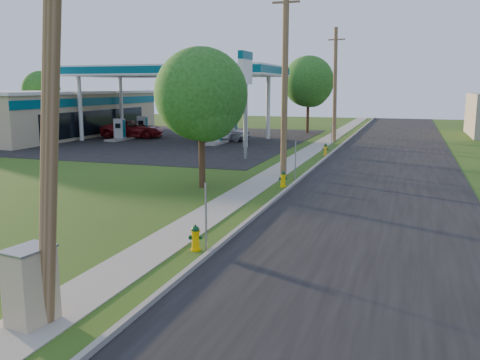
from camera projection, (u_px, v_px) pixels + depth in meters
name	position (u px, v px, depth m)	size (l,w,h in m)	color
ground_plane	(121.00, 309.00, 10.79)	(140.00, 140.00, 0.00)	#2D4913
road	(373.00, 215.00, 18.71)	(8.00, 120.00, 0.02)	black
curb	(268.00, 205.00, 19.94)	(0.15, 120.00, 0.15)	gray
sidewalk	(226.00, 203.00, 20.50)	(1.50, 120.00, 0.03)	gray
forecourt	(156.00, 139.00, 45.63)	(26.00, 28.00, 0.02)	black
utility_pole_near	(51.00, 79.00, 9.17)	(1.40, 0.32, 9.48)	brown
utility_pole_mid	(285.00, 81.00, 25.93)	(1.40, 0.32, 9.80)	brown
utility_pole_far	(335.00, 85.00, 42.74)	(1.40, 0.32, 9.50)	brown
sign_post_near	(206.00, 217.00, 14.45)	(0.05, 0.04, 2.00)	gray
sign_post_mid	(295.00, 161.00, 25.45)	(0.05, 0.04, 2.00)	gray
sign_post_far	(332.00, 138.00, 36.82)	(0.05, 0.04, 2.00)	gray
gas_canopy	(175.00, 72.00, 43.93)	(18.18, 9.18, 6.40)	silver
fuel_pump_nw	(120.00, 132.00, 44.41)	(1.20, 3.20, 1.90)	gray
fuel_pump_ne	(216.00, 135.00, 41.60)	(1.20, 3.20, 1.90)	gray
fuel_pump_sw	(142.00, 129.00, 48.14)	(1.20, 3.20, 1.90)	gray
fuel_pump_se	(232.00, 131.00, 45.33)	(1.20, 3.20, 1.90)	gray
convenience_store	(53.00, 113.00, 48.68)	(10.40, 22.40, 4.25)	tan
price_pylon	(245.00, 74.00, 32.19)	(0.34, 2.04, 6.85)	gray
tree_verge	(203.00, 98.00, 23.00)	(4.26, 4.26, 6.45)	#322016
tree_lot	(309.00, 83.00, 50.66)	(5.09, 5.09, 7.71)	#322016
tree_back	(42.00, 91.00, 57.63)	(4.24, 4.24, 6.43)	#322016
hydrant_near	(196.00, 238.00, 14.59)	(0.40, 0.36, 0.77)	#ECB000
hydrant_mid	(283.00, 179.00, 23.86)	(0.40, 0.36, 0.78)	yellow
hydrant_far	(325.00, 150.00, 34.80)	(0.43, 0.38, 0.82)	gold
utility_cabinet	(31.00, 286.00, 10.02)	(0.83, 1.01, 1.57)	tan
car_red	(133.00, 129.00, 46.61)	(2.64, 5.72, 1.59)	maroon
car_silver	(223.00, 131.00, 44.32)	(1.90, 4.73, 1.61)	silver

